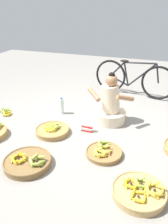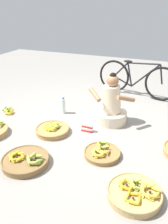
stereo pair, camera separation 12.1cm
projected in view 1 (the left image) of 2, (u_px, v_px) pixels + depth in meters
ground_plane at (88, 127)px, 3.61m from camera, size 10.00×10.00×0.00m
vendor_woman_front at (110, 106)px, 3.67m from camera, size 0.76×0.52×0.83m
bicycle_leaning at (133, 78)px, 4.70m from camera, size 1.69×0.32×0.73m
banana_basket_near_vendor at (139, 192)px, 2.31m from camera, size 0.56×0.56×0.16m
banana_basket_front_right at (52, 130)px, 3.42m from camera, size 0.51×0.51×0.15m
banana_basket_near_bicycle at (27, 162)px, 2.74m from camera, size 0.58×0.58×0.16m
banana_basket_back_right at (104, 152)px, 2.93m from camera, size 0.48×0.48×0.13m
loose_bananas_back_center at (6, 112)px, 4.03m from camera, size 0.28×0.27×0.08m
water_bottle at (62, 106)px, 3.98m from camera, size 0.07×0.07×0.30m
packet_carton_stack at (87, 128)px, 3.46m from camera, size 0.18×0.07×0.12m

